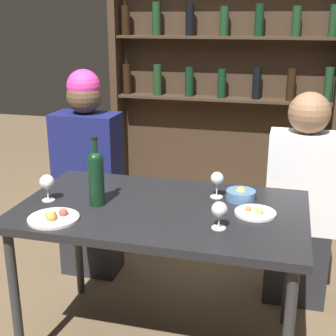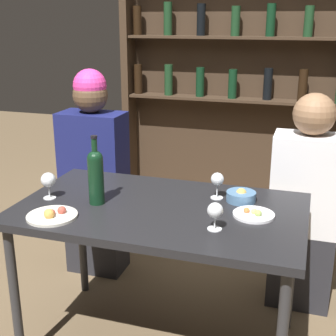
{
  "view_description": "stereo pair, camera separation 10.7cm",
  "coord_description": "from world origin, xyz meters",
  "px_view_note": "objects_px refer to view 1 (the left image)",
  "views": [
    {
      "loc": [
        0.53,
        -1.9,
        1.56
      ],
      "look_at": [
        0.0,
        0.12,
        0.89
      ],
      "focal_mm": 50.0,
      "sensor_mm": 36.0,
      "label": 1
    },
    {
      "loc": [
        0.63,
        -1.87,
        1.56
      ],
      "look_at": [
        0.0,
        0.12,
        0.89
      ],
      "focal_mm": 50.0,
      "sensor_mm": 36.0,
      "label": 2
    }
  ],
  "objects_px": {
    "wine_bottle": "(96,175)",
    "food_plate_1": "(255,212)",
    "food_plate_0": "(54,217)",
    "snack_bowl": "(241,195)",
    "wine_glass_1": "(219,210)",
    "wine_glass_0": "(47,183)",
    "wine_glass_2": "(217,179)",
    "seated_person_right": "(301,206)",
    "seated_person_left": "(89,178)"
  },
  "relations": [
    {
      "from": "wine_glass_0",
      "to": "wine_glass_2",
      "type": "relative_size",
      "value": 1.0
    },
    {
      "from": "seated_person_right",
      "to": "wine_bottle",
      "type": "bearing_deg",
      "value": -145.52
    },
    {
      "from": "wine_glass_1",
      "to": "wine_bottle",
      "type": "bearing_deg",
      "value": 168.96
    },
    {
      "from": "seated_person_left",
      "to": "seated_person_right",
      "type": "distance_m",
      "value": 1.26
    },
    {
      "from": "wine_glass_0",
      "to": "snack_bowl",
      "type": "height_order",
      "value": "wine_glass_0"
    },
    {
      "from": "wine_bottle",
      "to": "wine_glass_0",
      "type": "distance_m",
      "value": 0.25
    },
    {
      "from": "snack_bowl",
      "to": "seated_person_right",
      "type": "distance_m",
      "value": 0.54
    },
    {
      "from": "wine_glass_1",
      "to": "snack_bowl",
      "type": "bearing_deg",
      "value": 81.25
    },
    {
      "from": "wine_bottle",
      "to": "seated_person_left",
      "type": "bearing_deg",
      "value": 117.6
    },
    {
      "from": "wine_glass_1",
      "to": "food_plate_0",
      "type": "xyz_separation_m",
      "value": [
        -0.69,
        -0.1,
        -0.07
      ]
    },
    {
      "from": "food_plate_1",
      "to": "snack_bowl",
      "type": "bearing_deg",
      "value": 117.29
    },
    {
      "from": "wine_glass_0",
      "to": "food_plate_0",
      "type": "height_order",
      "value": "wine_glass_0"
    },
    {
      "from": "food_plate_0",
      "to": "food_plate_1",
      "type": "distance_m",
      "value": 0.87
    },
    {
      "from": "wine_bottle",
      "to": "wine_glass_0",
      "type": "relative_size",
      "value": 2.52
    },
    {
      "from": "wine_bottle",
      "to": "food_plate_0",
      "type": "xyz_separation_m",
      "value": [
        -0.11,
        -0.21,
        -0.13
      ]
    },
    {
      "from": "wine_glass_0",
      "to": "food_plate_1",
      "type": "distance_m",
      "value": 0.96
    },
    {
      "from": "wine_glass_1",
      "to": "seated_person_left",
      "type": "xyz_separation_m",
      "value": [
        -0.91,
        0.75,
        -0.19
      ]
    },
    {
      "from": "wine_bottle",
      "to": "wine_glass_0",
      "type": "height_order",
      "value": "wine_bottle"
    },
    {
      "from": "wine_bottle",
      "to": "wine_glass_2",
      "type": "bearing_deg",
      "value": 23.98
    },
    {
      "from": "food_plate_0",
      "to": "seated_person_left",
      "type": "xyz_separation_m",
      "value": [
        -0.22,
        0.84,
        -0.13
      ]
    },
    {
      "from": "wine_bottle",
      "to": "snack_bowl",
      "type": "bearing_deg",
      "value": 19.74
    },
    {
      "from": "wine_glass_2",
      "to": "snack_bowl",
      "type": "bearing_deg",
      "value": -1.41
    },
    {
      "from": "seated_person_right",
      "to": "seated_person_left",
      "type": "bearing_deg",
      "value": -180.0
    },
    {
      "from": "food_plate_0",
      "to": "seated_person_right",
      "type": "distance_m",
      "value": 1.35
    },
    {
      "from": "wine_bottle",
      "to": "wine_glass_1",
      "type": "bearing_deg",
      "value": -11.04
    },
    {
      "from": "wine_bottle",
      "to": "food_plate_0",
      "type": "relative_size",
      "value": 1.47
    },
    {
      "from": "wine_bottle",
      "to": "wine_glass_1",
      "type": "xyz_separation_m",
      "value": [
        0.58,
        -0.11,
        -0.06
      ]
    },
    {
      "from": "seated_person_left",
      "to": "food_plate_0",
      "type": "bearing_deg",
      "value": -75.41
    },
    {
      "from": "snack_bowl",
      "to": "seated_person_left",
      "type": "bearing_deg",
      "value": 157.07
    },
    {
      "from": "seated_person_right",
      "to": "wine_glass_1",
      "type": "bearing_deg",
      "value": -114.7
    },
    {
      "from": "food_plate_0",
      "to": "snack_bowl",
      "type": "distance_m",
      "value": 0.86
    },
    {
      "from": "snack_bowl",
      "to": "seated_person_right",
      "type": "relative_size",
      "value": 0.11
    },
    {
      "from": "wine_glass_1",
      "to": "snack_bowl",
      "type": "relative_size",
      "value": 0.84
    },
    {
      "from": "wine_bottle",
      "to": "food_plate_1",
      "type": "height_order",
      "value": "wine_bottle"
    },
    {
      "from": "wine_glass_2",
      "to": "seated_person_left",
      "type": "distance_m",
      "value": 0.96
    },
    {
      "from": "wine_glass_2",
      "to": "snack_bowl",
      "type": "xyz_separation_m",
      "value": [
        0.12,
        -0.0,
        -0.07
      ]
    },
    {
      "from": "seated_person_left",
      "to": "seated_person_right",
      "type": "height_order",
      "value": "seated_person_left"
    },
    {
      "from": "wine_bottle",
      "to": "wine_glass_0",
      "type": "bearing_deg",
      "value": -177.13
    },
    {
      "from": "wine_glass_0",
      "to": "wine_glass_2",
      "type": "height_order",
      "value": "same"
    },
    {
      "from": "wine_glass_0",
      "to": "seated_person_left",
      "type": "bearing_deg",
      "value": 97.8
    },
    {
      "from": "wine_glass_0",
      "to": "wine_glass_2",
      "type": "xyz_separation_m",
      "value": [
        0.76,
        0.24,
        0.0
      ]
    },
    {
      "from": "wine_glass_2",
      "to": "seated_person_right",
      "type": "distance_m",
      "value": 0.63
    },
    {
      "from": "seated_person_right",
      "to": "food_plate_1",
      "type": "bearing_deg",
      "value": -110.5
    },
    {
      "from": "wine_bottle",
      "to": "food_plate_0",
      "type": "height_order",
      "value": "wine_bottle"
    },
    {
      "from": "wine_glass_0",
      "to": "food_plate_1",
      "type": "relative_size",
      "value": 0.71
    },
    {
      "from": "wine_glass_2",
      "to": "food_plate_1",
      "type": "relative_size",
      "value": 0.7
    },
    {
      "from": "wine_glass_1",
      "to": "food_plate_1",
      "type": "bearing_deg",
      "value": 54.08
    },
    {
      "from": "wine_glass_1",
      "to": "seated_person_left",
      "type": "bearing_deg",
      "value": 140.64
    },
    {
      "from": "wine_glass_0",
      "to": "snack_bowl",
      "type": "xyz_separation_m",
      "value": [
        0.88,
        0.24,
        -0.06
      ]
    },
    {
      "from": "wine_bottle",
      "to": "wine_glass_1",
      "type": "distance_m",
      "value": 0.6
    }
  ]
}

